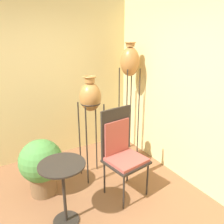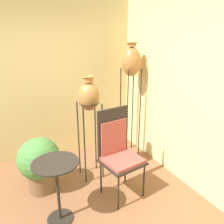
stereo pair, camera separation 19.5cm
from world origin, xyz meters
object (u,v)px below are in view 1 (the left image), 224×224
Objects in this scene: vase_stand_tall at (130,64)px; vase_stand_medium at (90,99)px; chair at (121,149)px; potted_plant at (41,164)px; side_table at (63,181)px.

vase_stand_medium is at bearing -156.57° from vase_stand_tall.
vase_stand_tall is 1.68× the size of chair.
vase_stand_tall reaches higher than potted_plant.
side_table is at bearing -81.14° from potted_plant.
chair is (0.20, -0.51, -0.59)m from vase_stand_medium.
vase_stand_tall is 2.16m from side_table.
vase_stand_tall is 1.28× the size of vase_stand_medium.
chair is at bearing -27.06° from potted_plant.
potted_plant is at bearing -165.82° from vase_stand_tall.
vase_stand_tall is 1.51m from chair.
potted_plant is (-0.94, 0.48, -0.21)m from chair.
chair reaches higher than potted_plant.
chair reaches higher than side_table.
side_table is 0.67m from potted_plant.
potted_plant is (-1.65, -0.42, -1.19)m from vase_stand_tall.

